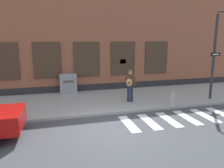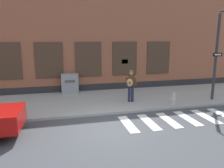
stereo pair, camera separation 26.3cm
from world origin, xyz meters
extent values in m
plane|color=#424449|center=(0.00, 0.00, 0.00)|extent=(160.00, 160.00, 0.00)
cube|color=#9E9E99|center=(0.00, 4.00, 0.06)|extent=(28.00, 4.73, 0.12)
cube|color=#99563D|center=(0.00, 8.36, 3.65)|extent=(28.00, 4.00, 7.29)
cube|color=#28282B|center=(0.00, 6.34, 0.28)|extent=(28.00, 0.04, 0.55)
cube|color=#473323|center=(-5.01, 6.33, 2.23)|extent=(1.72, 0.06, 2.29)
cube|color=black|center=(-5.01, 6.32, 2.23)|extent=(1.60, 0.03, 2.17)
cube|color=#473323|center=(-2.50, 6.33, 2.23)|extent=(1.72, 0.06, 2.29)
cube|color=black|center=(-2.50, 6.32, 2.23)|extent=(1.60, 0.03, 2.17)
cube|color=#473323|center=(0.00, 6.33, 2.23)|extent=(1.72, 0.06, 2.29)
cube|color=black|center=(0.00, 6.32, 2.23)|extent=(1.60, 0.03, 2.17)
cube|color=#473323|center=(2.50, 6.33, 2.23)|extent=(1.72, 0.06, 2.29)
cube|color=black|center=(2.50, 6.32, 2.23)|extent=(1.60, 0.03, 2.17)
cube|color=#473323|center=(5.01, 6.33, 2.23)|extent=(1.72, 0.06, 2.29)
cube|color=black|center=(5.01, 6.32, 2.23)|extent=(1.60, 0.03, 2.17)
cube|color=yellow|center=(2.50, 6.31, 2.03)|extent=(0.44, 0.02, 0.30)
cube|color=silver|center=(0.83, 0.33, 0.01)|extent=(0.42, 1.90, 0.01)
cube|color=silver|center=(1.79, 0.33, 0.01)|extent=(0.42, 1.90, 0.01)
cube|color=silver|center=(2.74, 0.33, 0.01)|extent=(0.42, 1.90, 0.01)
cube|color=silver|center=(3.70, 0.33, 0.01)|extent=(0.42, 1.90, 0.01)
cube|color=silver|center=(4.66, 0.33, 0.01)|extent=(0.42, 1.90, 0.01)
cube|color=silver|center=(5.61, 0.33, 0.01)|extent=(0.42, 1.90, 0.01)
cube|color=silver|center=(-3.39, 0.94, 0.74)|extent=(0.07, 0.24, 0.12)
cube|color=silver|center=(-3.43, -0.20, 0.74)|extent=(0.07, 0.24, 0.12)
cylinder|color=black|center=(-4.31, 1.27, 0.33)|extent=(0.67, 0.26, 0.66)
cylinder|color=#1E233D|center=(1.99, 3.13, 0.56)|extent=(0.15, 0.15, 0.89)
cylinder|color=#1E233D|center=(1.81, 3.16, 0.56)|extent=(0.15, 0.15, 0.89)
cube|color=#4C2D19|center=(1.90, 3.16, 1.32)|extent=(0.43, 0.32, 0.62)
sphere|color=tan|center=(1.90, 3.16, 1.74)|extent=(0.22, 0.22, 0.22)
cylinder|color=olive|center=(1.90, 3.16, 1.80)|extent=(0.28, 0.28, 0.02)
cylinder|color=olive|center=(1.90, 3.16, 1.85)|extent=(0.18, 0.18, 0.09)
cylinder|color=#4C2D19|center=(2.10, 3.00, 1.28)|extent=(0.23, 0.52, 0.39)
cylinder|color=#4C2D19|center=(1.64, 3.13, 1.28)|extent=(0.23, 0.52, 0.39)
ellipsoid|color=tan|center=(1.77, 3.01, 1.24)|extent=(0.38, 0.22, 0.44)
cylinder|color=black|center=(1.76, 2.95, 1.24)|extent=(0.09, 0.03, 0.09)
cylinder|color=brown|center=(2.02, 2.92, 1.42)|extent=(0.46, 0.17, 0.34)
cylinder|color=#2D2D30|center=(6.65, 2.47, 2.51)|extent=(0.15, 0.15, 4.79)
cube|color=black|center=(6.66, 2.36, 2.72)|extent=(0.60, 0.03, 0.20)
cube|color=white|center=(6.66, 2.34, 2.72)|extent=(0.40, 0.01, 0.07)
cube|color=gray|center=(-1.29, 5.91, 0.75)|extent=(1.07, 0.51, 1.27)
cube|color=#4C4C4C|center=(-1.29, 5.65, 0.94)|extent=(0.64, 0.02, 0.16)
cylinder|color=#B2ADA8|center=(3.88, 1.98, 0.39)|extent=(0.20, 0.20, 0.55)
sphere|color=#B2ADA8|center=(3.88, 1.98, 0.73)|extent=(0.18, 0.18, 0.18)
cylinder|color=#B2ADA8|center=(3.74, 1.98, 0.45)|extent=(0.10, 0.07, 0.07)
cylinder|color=#B2ADA8|center=(4.02, 1.98, 0.45)|extent=(0.10, 0.07, 0.07)
camera|label=1|loc=(-2.20, -7.98, 3.61)|focal=35.00mm
camera|label=2|loc=(-1.94, -8.04, 3.61)|focal=35.00mm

